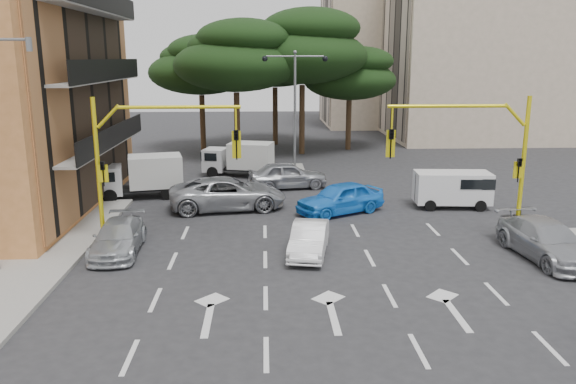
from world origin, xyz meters
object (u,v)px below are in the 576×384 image
car_white_hatch (309,239)px  van_white (452,189)px  box_truck_b (239,159)px  car_silver_wagon (118,237)px  car_blue_compact (340,198)px  car_silver_cross_a (228,193)px  box_truck_a (140,177)px  signal_mast_left (143,151)px  car_silver_parked (546,240)px  signal_mast_right (481,149)px  car_silver_cross_b (287,175)px  street_lamp_center (295,91)px

car_white_hatch → van_white: size_ratio=1.00×
box_truck_b → car_silver_wagon: bearing=177.4°
car_blue_compact → car_silver_cross_a: 5.65m
van_white → box_truck_a: size_ratio=0.80×
signal_mast_left → box_truck_b: (3.17, 13.51, -2.78)m
car_white_hatch → van_white: bearing=51.0°
box_truck_b → signal_mast_left: bearing=-179.9°
car_silver_parked → box_truck_a: box_truck_a is taller
signal_mast_right → car_silver_cross_b: 12.79m
signal_mast_right → car_silver_cross_a: signal_mast_right is taller
car_silver_wagon → signal_mast_right: bearing=1.0°
street_lamp_center → box_truck_b: size_ratio=1.74×
signal_mast_right → car_silver_parked: signal_mast_right is taller
van_white → box_truck_b: 13.90m
car_white_hatch → car_silver_wagon: bearing=-173.5°
car_white_hatch → car_silver_cross_b: (-0.37, 11.36, 0.17)m
street_lamp_center → car_silver_cross_b: bearing=-99.1°
car_silver_cross_b → box_truck_b: size_ratio=1.03×
car_silver_cross_a → car_silver_parked: size_ratio=1.18×
box_truck_b → box_truck_a: bearing=150.2°
signal_mast_right → car_silver_wagon: bearing=-176.3°
car_silver_wagon → signal_mast_left: bearing=42.1°
car_blue_compact → street_lamp_center: bearing=161.0°
car_white_hatch → car_silver_parked: (8.99, -0.85, 0.10)m
box_truck_a → box_truck_b: bearing=-55.9°
signal_mast_left → car_silver_cross_b: bearing=58.2°
car_silver_cross_a → car_silver_cross_b: car_silver_cross_a is taller
car_silver_parked → box_truck_b: size_ratio=1.11×
car_silver_cross_b → box_truck_a: 8.35m
signal_mast_left → van_white: bearing=20.2°
signal_mast_right → van_white: (0.75, 5.27, -2.95)m
car_white_hatch → car_silver_cross_a: car_silver_cross_a is taller
signal_mast_right → car_white_hatch: 7.94m
signal_mast_left → car_silver_cross_a: size_ratio=1.03×
signal_mast_left → car_silver_cross_a: 6.89m
car_white_hatch → van_white: (7.84, 6.71, 0.32)m
car_white_hatch → box_truck_a: size_ratio=0.80×
car_silver_cross_a → car_silver_cross_b: size_ratio=1.26×
signal_mast_left → street_lamp_center: bearing=64.1°
car_silver_parked → box_truck_b: box_truck_b is taller
street_lamp_center → van_white: 12.39m
signal_mast_left → car_silver_cross_b: (6.15, 9.92, -3.10)m
car_silver_cross_b → car_silver_parked: car_silver_cross_b is taller
signal_mast_left → car_white_hatch: 7.43m
signal_mast_right → car_blue_compact: (-5.10, 4.39, -3.12)m
van_white → box_truck_b: size_ratio=0.84×
car_blue_compact → car_silver_wagon: 10.85m
signal_mast_right → car_silver_wagon: 14.95m
van_white → car_silver_parked: bearing=12.5°
car_silver_cross_a → car_silver_parked: car_silver_cross_a is taller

